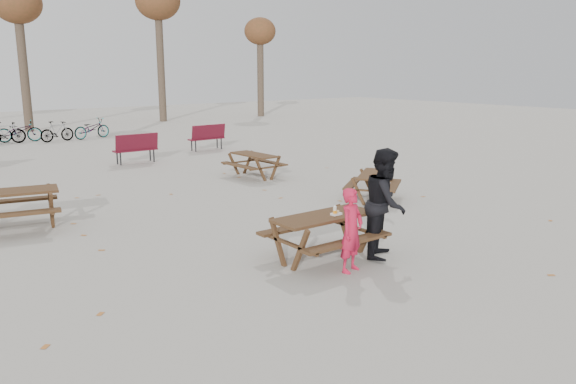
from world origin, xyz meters
TOP-DOWN VIEW (x-y plane):
  - ground at (0.00, 0.00)m, footprint 80.00×80.00m
  - main_picnic_table at (0.00, 0.00)m, footprint 1.80×1.45m
  - food_tray at (0.17, -0.11)m, footprint 0.18×0.11m
  - bread_roll at (0.17, -0.11)m, footprint 0.14×0.06m
  - soda_bottle at (0.14, -0.12)m, footprint 0.07×0.07m
  - child at (-0.04, -0.71)m, footprint 0.57×0.45m
  - adult at (0.94, -0.52)m, footprint 1.16×1.11m
  - picnic_table_east at (3.90, 2.63)m, footprint 1.97×1.91m
  - picnic_table_north at (-3.88, 5.15)m, footprint 2.17×1.88m
  - picnic_table_far at (3.23, 6.89)m, footprint 1.38×1.68m
  - park_bench_row at (-1.13, 12.15)m, footprint 13.62×2.16m
  - bicycle_row at (-1.24, 19.76)m, footprint 9.67×2.48m
  - tree_row at (0.90, 25.15)m, footprint 32.17×3.52m
  - fallen_leaves at (0.50, 2.50)m, footprint 11.00×11.00m

SIDE VIEW (x-z plane):
  - ground at x=0.00m, z-range 0.00..0.00m
  - fallen_leaves at x=0.50m, z-range 0.00..0.01m
  - picnic_table_east at x=3.90m, z-range 0.00..0.66m
  - picnic_table_far at x=3.23m, z-range 0.00..0.70m
  - picnic_table_north at x=-3.88m, z-range 0.00..0.81m
  - bicycle_row at x=-1.24m, z-range -0.02..0.95m
  - park_bench_row at x=-1.13m, z-range 0.00..1.03m
  - main_picnic_table at x=0.00m, z-range 0.20..0.97m
  - child at x=-0.04m, z-range 0.00..1.36m
  - food_tray at x=0.17m, z-range 0.78..0.81m
  - bread_roll at x=0.17m, z-range 0.81..0.86m
  - soda_bottle at x=0.14m, z-range 0.76..0.93m
  - adult at x=0.94m, z-range 0.00..1.89m
  - tree_row at x=0.90m, z-range 2.06..10.32m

